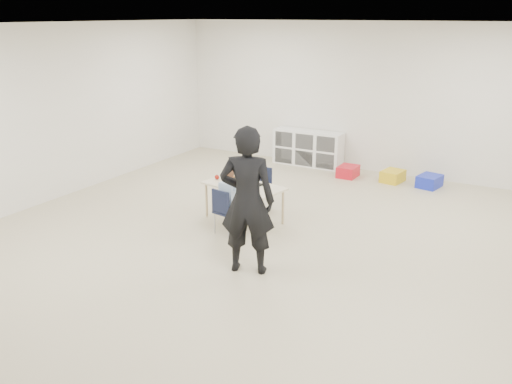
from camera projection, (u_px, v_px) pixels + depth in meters
The scene contains 16 objects.
room at pixel (257, 148), 6.43m from camera, with size 9.00×9.02×2.80m.
table at pixel (244, 202), 7.97m from camera, with size 1.28×0.80×0.55m.
chair_near at pixel (228, 211), 7.48m from camera, with size 0.32×0.30×0.66m, color black, non-canonical shape.
chair_far at pixel (258, 189), 8.42m from camera, with size 0.32×0.30×0.66m, color black, non-canonical shape.
child at pixel (227, 198), 7.42m from camera, with size 0.44×0.44×1.03m, color #B4D2F3, non-canonical shape.
lunch_tray_near at pixel (253, 184), 7.86m from camera, with size 0.22×0.16×0.03m, color black.
lunch_tray_far at pixel (232, 179), 8.13m from camera, with size 0.22×0.16×0.03m, color black.
milk_carton at pixel (237, 184), 7.77m from camera, with size 0.07×0.07×0.10m, color white.
bread_roll at pixel (252, 188), 7.64m from camera, with size 0.09×0.09×0.07m, color tan.
apple_near at pixel (242, 180), 7.97m from camera, with size 0.07×0.07×0.07m, color maroon.
apple_far at pixel (217, 177), 8.13m from camera, with size 0.07×0.07×0.07m, color maroon.
cubby_shelf at pixel (308, 148), 10.86m from camera, with size 1.40×0.40×0.70m, color white.
adult at pixel (247, 201), 6.21m from camera, with size 0.64×0.42×1.76m, color black.
bin_red at pixel (348, 171), 10.15m from camera, with size 0.33×0.42×0.21m, color red.
bin_yellow at pixel (393, 176), 9.85m from camera, with size 0.33×0.43×0.21m, color gold.
bin_blue at pixel (429, 181), 9.54m from camera, with size 0.34×0.44×0.21m, color #1828B8.
Camera 1 is at (3.05, -5.48, 2.92)m, focal length 38.00 mm.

